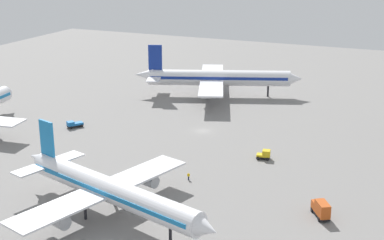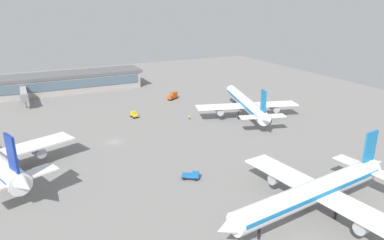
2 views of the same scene
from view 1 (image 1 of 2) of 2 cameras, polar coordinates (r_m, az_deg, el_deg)
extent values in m
plane|color=gray|center=(154.97, 1.08, -1.11)|extent=(288.00, 288.00, 0.00)
cylinder|color=white|center=(188.67, 2.74, 4.30)|extent=(21.48, 46.20, 5.21)
cone|color=white|center=(190.31, 10.39, 4.14)|extent=(6.46, 6.62, 4.95)
cone|color=white|center=(190.22, -4.91, 4.61)|extent=(6.19, 7.56, 4.17)
cube|color=navy|center=(188.58, 2.74, 4.41)|extent=(20.91, 44.47, 0.94)
cube|color=white|center=(188.81, 2.02, 4.16)|extent=(44.82, 22.87, 0.47)
cylinder|color=#A5A8AD|center=(201.49, 2.08, 4.49)|extent=(4.84, 6.77, 2.87)
cylinder|color=#A5A8AD|center=(177.06, 1.94, 2.62)|extent=(4.84, 6.77, 2.87)
cube|color=white|center=(189.79, -3.72, 4.52)|extent=(18.35, 10.28, 0.38)
cube|color=navy|center=(188.46, -3.76, 6.38)|extent=(2.12, 4.46, 8.34)
cylinder|color=black|center=(190.44, 7.72, 2.91)|extent=(0.63, 0.63, 3.65)
cylinder|color=black|center=(193.83, 1.61, 3.33)|extent=(0.63, 0.63, 3.65)
cylinder|color=black|center=(185.77, 1.55, 2.69)|extent=(0.63, 0.63, 3.65)
cone|color=white|center=(181.93, -18.19, 2.70)|extent=(5.17, 4.96, 4.45)
cylinder|color=white|center=(106.69, -8.20, -7.11)|extent=(16.41, 41.86, 4.65)
cone|color=white|center=(92.75, 1.38, -10.94)|extent=(5.55, 5.71, 4.42)
cone|color=white|center=(122.95, -15.31, -3.79)|extent=(5.21, 6.63, 3.72)
cube|color=#1972B2|center=(106.55, -8.21, -6.94)|extent=(16.02, 40.27, 0.84)
cube|color=white|center=(108.34, -8.95, -7.01)|extent=(40.43, 17.84, 0.42)
cylinder|color=#A5A8AD|center=(115.97, -4.74, -6.01)|extent=(4.01, 5.99, 2.56)
cylinder|color=#A5A8AD|center=(102.85, -13.66, -9.75)|extent=(4.01, 5.99, 2.56)
cube|color=white|center=(120.33, -14.33, -4.31)|extent=(16.48, 8.18, 0.33)
cube|color=#1972B2|center=(118.40, -14.54, -1.80)|extent=(1.63, 4.03, 7.44)
cylinder|color=black|center=(99.05, -2.21, -11.56)|extent=(0.56, 0.56, 3.25)
cylinder|color=black|center=(112.89, -7.87, -7.86)|extent=(0.56, 0.56, 3.25)
cylinder|color=black|center=(108.60, -10.79, -9.10)|extent=(0.56, 0.56, 3.25)
cube|color=black|center=(161.12, -11.79, -0.54)|extent=(4.70, 4.06, 0.30)
cube|color=#1966B2|center=(160.48, -12.24, -0.36)|extent=(2.56, 2.59, 1.20)
cube|color=#3F596B|center=(160.15, -12.52, -0.33)|extent=(0.97, 1.36, 0.67)
cube|color=#1966B2|center=(161.27, -11.50, -0.34)|extent=(3.22, 3.04, 0.60)
cylinder|color=black|center=(159.83, -12.18, -0.78)|extent=(0.83, 0.70, 0.80)
cylinder|color=black|center=(161.53, -12.42, -0.59)|extent=(0.83, 0.70, 0.80)
cylinder|color=black|center=(160.81, -11.15, -0.59)|extent=(0.83, 0.70, 0.80)
cylinder|color=black|center=(162.51, -11.40, -0.41)|extent=(0.83, 0.70, 0.80)
cube|color=black|center=(136.20, 7.25, -3.73)|extent=(2.41, 3.47, 0.30)
cube|color=gold|center=(135.79, 7.56, -3.38)|extent=(2.18, 2.10, 1.60)
cube|color=#3F596B|center=(135.61, 7.91, -3.28)|extent=(1.59, 0.35, 0.90)
cube|color=gold|center=(136.14, 6.88, -3.54)|extent=(2.11, 1.70, 0.50)
cylinder|color=black|center=(137.03, 7.76, -3.68)|extent=(0.43, 0.84, 0.80)
cylinder|color=black|center=(135.27, 7.67, -3.97)|extent=(0.43, 0.84, 0.80)
cylinder|color=black|center=(137.25, 6.83, -3.61)|extent=(0.43, 0.84, 0.80)
cylinder|color=black|center=(135.49, 6.73, -3.89)|extent=(0.43, 0.84, 0.80)
cube|color=black|center=(110.93, 12.90, -9.27)|extent=(5.77, 4.54, 0.30)
cube|color=#BF4C19|center=(112.09, 12.60, -8.41)|extent=(2.53, 2.56, 1.60)
cube|color=#3F596B|center=(112.63, 12.46, -8.08)|extent=(0.90, 1.40, 0.90)
cube|color=#BF4C19|center=(109.54, 13.12, -8.80)|extent=(4.23, 3.60, 2.60)
cylinder|color=black|center=(112.31, 12.09, -8.94)|extent=(0.84, 0.67, 0.80)
cylinder|color=black|center=(112.94, 13.00, -8.85)|extent=(0.84, 0.67, 0.80)
cylinder|color=black|center=(109.05, 12.78, -9.84)|extent=(0.84, 0.67, 0.80)
cylinder|color=black|center=(109.71, 13.73, -9.74)|extent=(0.84, 0.67, 0.80)
cylinder|color=#1E2338|center=(123.77, -0.35, -5.91)|extent=(0.39, 0.39, 0.85)
cylinder|color=yellow|center=(123.48, -0.35, -5.60)|extent=(0.47, 0.47, 0.60)
sphere|color=tan|center=(123.32, -0.35, -5.43)|extent=(0.22, 0.22, 0.22)
cylinder|color=yellow|center=(123.51, -0.46, -5.60)|extent=(0.10, 0.10, 0.54)
cylinder|color=yellow|center=(123.45, -0.24, -5.61)|extent=(0.10, 0.10, 0.54)
camera|label=2|loc=(228.91, -23.05, 14.86)|focal=33.08mm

